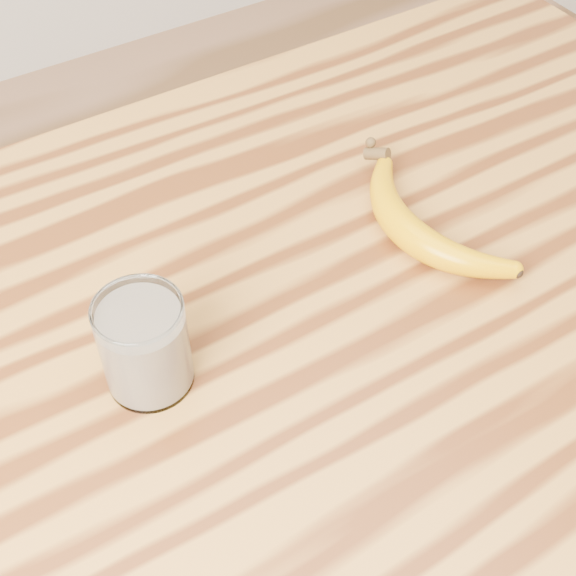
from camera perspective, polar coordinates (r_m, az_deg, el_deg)
table at (r=0.98m, az=3.54°, el=-3.59°), size 1.20×0.80×0.90m
smoothie_glass at (r=0.76m, az=-10.16°, el=-4.07°), size 0.08×0.08×0.11m
banana at (r=0.90m, az=8.53°, el=3.86°), size 0.14×0.32×0.04m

